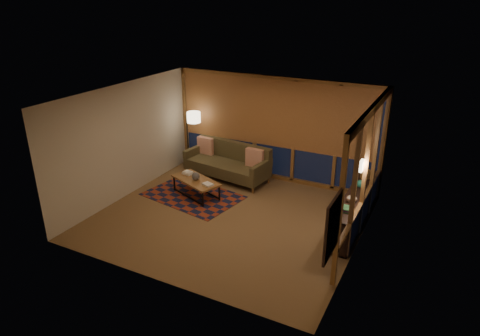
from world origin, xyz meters
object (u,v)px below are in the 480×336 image
at_px(floor_lamp, 188,138).
at_px(bookshelf, 355,208).
at_px(sofa, 227,162).
at_px(coffee_table, 196,188).

xyz_separation_m(floor_lamp, bookshelf, (4.96, -1.14, -0.48)).
bearing_deg(bookshelf, sofa, 166.53).
height_order(floor_lamp, bookshelf, floor_lamp).
bearing_deg(bookshelf, floor_lamp, 167.05).
distance_m(coffee_table, floor_lamp, 2.07).
bearing_deg(bookshelf, coffee_table, -173.82).
relative_size(sofa, coffee_table, 1.75).
xyz_separation_m(sofa, coffee_table, (-0.16, -1.25, -0.24)).
height_order(coffee_table, floor_lamp, floor_lamp).
height_order(sofa, bookshelf, sofa).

